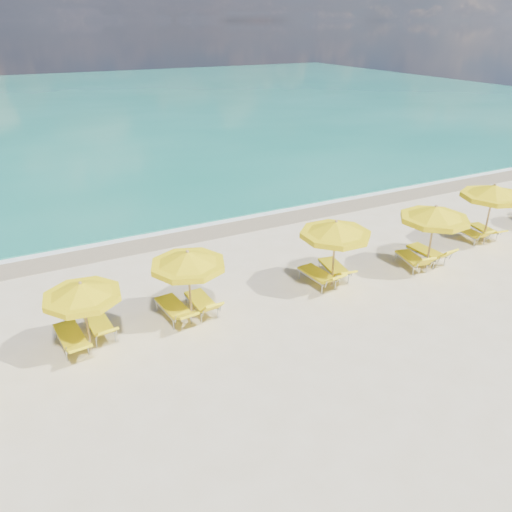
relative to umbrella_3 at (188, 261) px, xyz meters
name	(u,v)px	position (x,y,z in m)	size (l,w,h in m)	color
ground_plane	(277,305)	(2.79, -0.60, -2.03)	(120.00, 120.00, 0.00)	beige
ocean	(63,107)	(2.79, 47.40, -2.03)	(120.00, 80.00, 0.30)	#147360
wet_sand_band	(196,231)	(2.79, 6.80, -2.03)	(120.00, 2.60, 0.01)	tan
foam_line	(190,225)	(2.79, 7.60, -2.03)	(120.00, 1.20, 0.03)	white
whitecap_near	(33,191)	(-3.21, 16.40, -2.03)	(14.00, 0.36, 0.05)	white
whitecap_far	(215,141)	(10.79, 23.40, -2.03)	(18.00, 0.30, 0.05)	white
umbrella_2	(82,292)	(-3.18, -0.25, -0.14)	(2.65, 2.65, 2.22)	tan
umbrella_3	(188,261)	(0.00, 0.00, 0.00)	(2.44, 2.44, 2.38)	tan
umbrella_4	(336,230)	(5.25, -0.27, 0.11)	(3.27, 3.27, 2.51)	tan
umbrella_5	(435,215)	(9.28, -0.82, 0.16)	(3.15, 3.15, 2.57)	tan
umbrella_6	(493,192)	(13.29, -0.06, 0.19)	(2.67, 2.67, 2.61)	tan
lounger_2_left	(72,340)	(-3.64, 0.09, -1.79)	(0.85, 2.10, 0.73)	#A5A8AD
lounger_2_right	(100,329)	(-2.79, 0.35, -1.80)	(0.76, 1.92, 0.81)	#A5A8AD
lounger_3_left	(174,312)	(-0.49, 0.23, -1.79)	(0.86, 2.10, 0.77)	#A5A8AD
lounger_3_right	(202,306)	(0.44, 0.17, -1.80)	(0.70, 1.90, 0.87)	#A5A8AD
lounger_4_left	(318,279)	(4.82, -0.01, -1.79)	(0.82, 2.04, 0.89)	#A5A8AD
lounger_4_right	(334,271)	(5.69, 0.23, -1.79)	(0.97, 2.06, 0.80)	#A5A8AD
lounger_5_left	(412,262)	(8.78, -0.52, -1.80)	(0.98, 1.92, 0.90)	#A5A8AD
lounger_5_right	(427,256)	(9.70, -0.38, -1.78)	(0.77, 2.00, 0.95)	#A5A8AD
lounger_6_left	(470,236)	(12.88, 0.31, -1.81)	(0.76, 1.78, 0.83)	#A5A8AD
lounger_6_right	(484,232)	(13.77, 0.35, -1.82)	(0.87, 1.84, 0.70)	#A5A8AD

